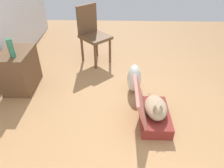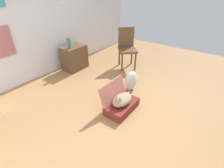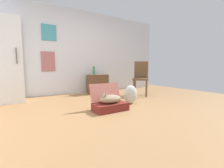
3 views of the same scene
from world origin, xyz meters
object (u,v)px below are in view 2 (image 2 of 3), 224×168
(cat, at_px, (122,100))
(side_table, at_px, (74,58))
(suitcase_base, at_px, (122,106))
(chair, at_px, (127,47))
(plastic_bag_white, at_px, (131,81))
(vase_tall, at_px, (69,43))

(cat, distance_m, side_table, 2.06)
(suitcase_base, relative_size, chair, 0.64)
(suitcase_base, relative_size, plastic_bag_white, 1.51)
(side_table, bearing_deg, vase_tall, -161.90)
(cat, bearing_deg, plastic_bag_white, 18.35)
(vase_tall, bearing_deg, side_table, 18.10)
(plastic_bag_white, bearing_deg, cat, -161.65)
(suitcase_base, xyz_separation_m, plastic_bag_white, (0.67, 0.23, 0.14))
(plastic_bag_white, bearing_deg, chair, 36.63)
(chair, bearing_deg, suitcase_base, -104.51)
(plastic_bag_white, height_order, chair, chair)
(side_table, relative_size, chair, 0.60)
(cat, xyz_separation_m, plastic_bag_white, (0.68, 0.22, -0.02))
(plastic_bag_white, bearing_deg, side_table, 88.92)
(suitcase_base, bearing_deg, vase_tall, 73.72)
(suitcase_base, height_order, vase_tall, vase_tall)
(plastic_bag_white, relative_size, vase_tall, 1.63)
(vase_tall, bearing_deg, suitcase_base, -106.28)
(cat, relative_size, vase_tall, 2.02)
(plastic_bag_white, distance_m, vase_tall, 1.74)
(side_table, xyz_separation_m, chair, (0.92, -1.01, 0.24))
(plastic_bag_white, height_order, side_table, side_table)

